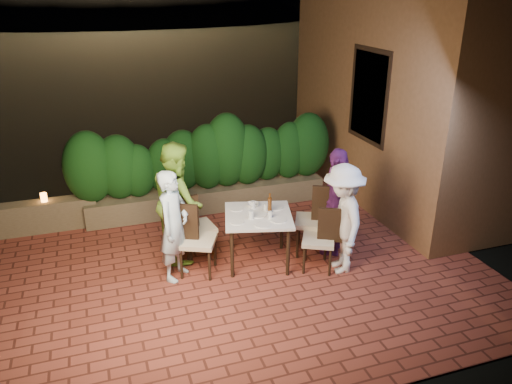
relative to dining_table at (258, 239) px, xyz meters
name	(u,v)px	position (x,y,z in m)	size (l,w,h in m)	color
ground	(234,276)	(-0.43, -0.24, -0.40)	(400.00, 400.00, 0.00)	black
terrace_floor	(225,262)	(-0.43, 0.26, -0.45)	(7.00, 6.00, 0.15)	brown
building_wall	(397,59)	(3.17, 1.76, 2.12)	(1.60, 5.00, 5.00)	brown
window_pane	(370,96)	(2.39, 1.26, 1.62)	(0.08, 1.00, 1.40)	black
window_frame	(370,96)	(2.38, 1.26, 1.62)	(0.06, 1.15, 1.55)	black
planter	(208,198)	(-0.23, 2.06, -0.17)	(4.20, 0.55, 0.40)	brown
hedge	(207,158)	(-0.23, 2.06, 0.57)	(4.00, 0.70, 1.10)	#113C11
parapet	(25,218)	(-3.23, 2.06, -0.12)	(2.20, 0.30, 0.50)	brown
hill	(114,52)	(1.57, 59.76, -4.38)	(52.00, 40.00, 22.00)	black
dining_table	(258,239)	(0.00, 0.00, 0.00)	(0.92, 0.92, 0.75)	white
plate_nw	(237,222)	(-0.35, -0.14, 0.38)	(0.19, 0.19, 0.01)	white
plate_sw	(236,209)	(-0.24, 0.27, 0.38)	(0.20, 0.20, 0.01)	white
plate_ne	(278,220)	(0.20, -0.26, 0.38)	(0.22, 0.22, 0.01)	white
plate_se	(275,207)	(0.30, 0.14, 0.38)	(0.23, 0.23, 0.01)	white
plate_centre	(258,215)	(-0.01, -0.01, 0.38)	(0.24, 0.24, 0.01)	white
plate_front	(263,225)	(-0.05, -0.33, 0.38)	(0.22, 0.22, 0.01)	white
glass_nw	(251,215)	(-0.13, -0.09, 0.44)	(0.07, 0.07, 0.12)	silver
glass_sw	(253,205)	(0.00, 0.22, 0.43)	(0.06, 0.06, 0.11)	silver
glass_ne	(270,215)	(0.11, -0.17, 0.43)	(0.06, 0.06, 0.10)	silver
glass_se	(266,207)	(0.14, 0.10, 0.43)	(0.06, 0.06, 0.11)	silver
beer_bottle	(270,203)	(0.17, 0.00, 0.52)	(0.06, 0.06, 0.29)	#4D270C
bowl	(253,205)	(0.02, 0.30, 0.40)	(0.18, 0.18, 0.04)	white
chair_left_front	(197,239)	(-0.87, 0.00, 0.13)	(0.47, 0.47, 1.02)	black
chair_left_back	(198,226)	(-0.77, 0.44, 0.11)	(0.45, 0.45, 0.98)	black
chair_right_front	(318,239)	(0.73, -0.43, 0.09)	(0.43, 0.43, 0.93)	black
chair_right_back	(313,220)	(0.85, 0.02, 0.16)	(0.49, 0.49, 1.06)	black
diner_blue	(174,226)	(-1.18, -0.01, 0.39)	(0.56, 0.37, 1.54)	#C3E5FB
diner_green	(178,201)	(-1.02, 0.57, 0.49)	(0.84, 0.65, 1.73)	#8ACA3F
diner_white	(342,219)	(1.01, -0.55, 0.40)	(1.00, 0.57, 1.55)	white
diner_purple	(336,201)	(1.18, -0.04, 0.43)	(0.94, 0.39, 1.61)	#5F236A
parapet_lamp	(44,197)	(-2.91, 2.06, 0.20)	(0.10, 0.10, 0.14)	orange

